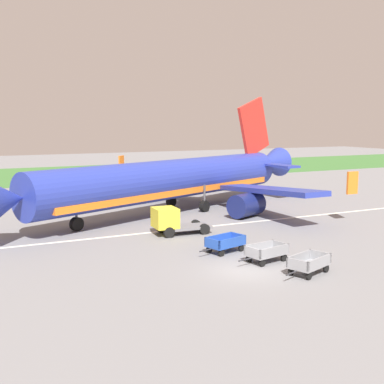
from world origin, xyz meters
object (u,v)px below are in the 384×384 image
airplane (177,180)px  service_truck_beside_carts (171,220)px  baggage_cart_third_in_row (225,243)px  baggage_cart_nearest (309,263)px  baggage_cart_second_in_row (266,252)px

airplane → service_truck_beside_carts: 10.13m
baggage_cart_third_in_row → service_truck_beside_carts: service_truck_beside_carts is taller
airplane → baggage_cart_nearest: size_ratio=10.03×
baggage_cart_second_in_row → service_truck_beside_carts: 9.54m
airplane → baggage_cart_third_in_row: 15.60m
baggage_cart_third_in_row → airplane: bearing=77.7°
baggage_cart_third_in_row → baggage_cart_nearest: bearing=-72.5°
baggage_cart_nearest → service_truck_beside_carts: service_truck_beside_carts is taller
baggage_cart_second_in_row → baggage_cart_nearest: bearing=-75.9°
airplane → baggage_cart_third_in_row: bearing=-102.3°
airplane → baggage_cart_second_in_row: 18.40m
airplane → baggage_cart_nearest: bearing=-93.7°
baggage_cart_second_in_row → baggage_cart_third_in_row: (-1.15, 3.05, 0.00)m
baggage_cart_second_in_row → baggage_cart_third_in_row: same height
baggage_cart_second_in_row → service_truck_beside_carts: size_ratio=0.81×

